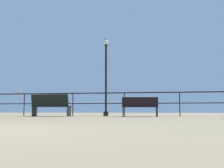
# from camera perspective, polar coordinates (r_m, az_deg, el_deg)

# --- Properties ---
(pier_railing) EXTENTS (22.69, 0.05, 1.12)m
(pier_railing) POSITION_cam_1_polar(r_m,az_deg,el_deg) (12.45, -3.02, -3.19)
(pier_railing) COLOR black
(pier_railing) RESTS_ON ground_plane
(bench_near_left) EXTENTS (1.82, 0.74, 1.00)m
(bench_near_left) POSITION_cam_1_polar(r_m,az_deg,el_deg) (12.32, -13.28, -4.37)
(bench_near_left) COLOR black
(bench_near_left) RESTS_ON ground_plane
(bench_near_right) EXTENTS (1.59, 0.78, 0.85)m
(bench_near_right) POSITION_cam_1_polar(r_m,az_deg,el_deg) (11.44, 6.13, -4.76)
(bench_near_right) COLOR black
(bench_near_right) RESTS_ON ground_plane
(lamppost_center) EXTENTS (0.26, 0.26, 3.86)m
(lamppost_center) POSITION_cam_1_polar(r_m,az_deg,el_deg) (12.72, -1.33, 2.36)
(lamppost_center) COLOR black
(lamppost_center) RESTS_ON ground_plane
(seagull_on_rail) EXTENTS (0.38, 0.14, 0.18)m
(seagull_on_rail) POSITION_cam_1_polar(r_m,az_deg,el_deg) (13.91, -19.76, -1.64)
(seagull_on_rail) COLOR silver
(seagull_on_rail) RESTS_ON pier_railing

